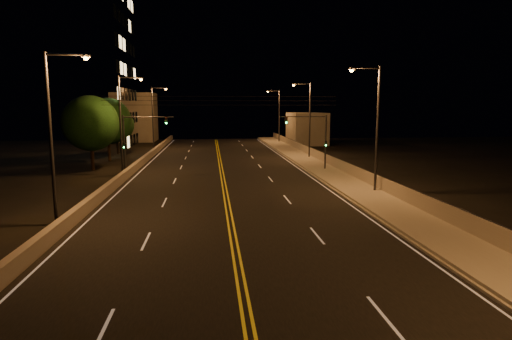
{
  "coord_description": "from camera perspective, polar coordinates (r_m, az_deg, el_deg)",
  "views": [
    {
      "loc": [
        -1.1,
        -11.19,
        6.88
      ],
      "look_at": [
        2.0,
        18.0,
        2.5
      ],
      "focal_mm": 30.0,
      "sensor_mm": 36.0,
      "label": 1
    }
  ],
  "objects": [
    {
      "name": "distant_building_left",
      "position": [
        88.7,
        -15.84,
        6.79
      ],
      "size": [
        8.0,
        8.0,
        9.48
      ],
      "primitive_type": "cube",
      "color": "gray",
      "rests_on": "ground"
    },
    {
      "name": "building_tower",
      "position": [
        66.14,
        -27.46,
        13.22
      ],
      "size": [
        24.0,
        15.0,
        27.96
      ],
      "color": "gray",
      "rests_on": "ground"
    },
    {
      "name": "tree_0",
      "position": [
        49.31,
        -21.2,
        5.82
      ],
      "size": [
        5.94,
        5.94,
        8.05
      ],
      "color": "black",
      "rests_on": "ground"
    },
    {
      "name": "streetlight_3",
      "position": [
        81.08,
        2.93,
        7.62
      ],
      "size": [
        2.55,
        0.28,
        9.89
      ],
      "color": "#2D2D33",
      "rests_on": "ground"
    },
    {
      "name": "tree_2",
      "position": [
        65.77,
        -18.07,
        5.77
      ],
      "size": [
        4.96,
        4.96,
        6.73
      ],
      "color": "black",
      "rests_on": "ground"
    },
    {
      "name": "parapet_rail",
      "position": [
        34.46,
        17.19,
        -1.17
      ],
      "size": [
        0.06,
        120.0,
        0.06
      ],
      "primitive_type": "cylinder",
      "rotation": [
        1.57,
        0.0,
        0.0
      ],
      "color": "black",
      "rests_on": "parapet_wall"
    },
    {
      "name": "distant_building_right",
      "position": [
        79.59,
        6.76,
        5.53
      ],
      "size": [
        6.0,
        10.0,
        5.71
      ],
      "primitive_type": "cube",
      "color": "gray",
      "rests_on": "ground"
    },
    {
      "name": "tree_1",
      "position": [
        57.18,
        -19.16,
        6.15
      ],
      "size": [
        5.87,
        5.87,
        7.96
      ],
      "color": "black",
      "rests_on": "ground"
    },
    {
      "name": "traffic_signal_left",
      "position": [
        44.91,
        -15.95,
        4.24
      ],
      "size": [
        5.11,
        0.31,
        6.0
      ],
      "color": "#2D2D33",
      "rests_on": "ground"
    },
    {
      "name": "traffic_signal_right",
      "position": [
        45.61,
        8.05,
        4.54
      ],
      "size": [
        5.11,
        0.31,
        6.0
      ],
      "color": "#2D2D33",
      "rests_on": "ground"
    },
    {
      "name": "streetlight_6",
      "position": [
        70.02,
        -13.42,
        7.27
      ],
      "size": [
        2.55,
        0.28,
        9.89
      ],
      "color": "#2D2D33",
      "rests_on": "ground"
    },
    {
      "name": "road",
      "position": [
        31.96,
        -3.96,
        -3.95
      ],
      "size": [
        18.0,
        120.0,
        0.02
      ],
      "primitive_type": "cube",
      "color": "black",
      "rests_on": "ground"
    },
    {
      "name": "streetlight_2",
      "position": [
        56.46,
        6.93,
        7.2
      ],
      "size": [
        2.55,
        0.28,
        9.89
      ],
      "color": "#2D2D33",
      "rests_on": "ground"
    },
    {
      "name": "streetlight_1",
      "position": [
        34.53,
        15.5,
        6.17
      ],
      "size": [
        2.55,
        0.28,
        9.89
      ],
      "color": "#2D2D33",
      "rests_on": "ground"
    },
    {
      "name": "sidewalk",
      "position": [
        34.06,
        14.54,
        -3.19
      ],
      "size": [
        3.6,
        120.0,
        0.3
      ],
      "primitive_type": "cube",
      "color": "gray",
      "rests_on": "ground"
    },
    {
      "name": "streetlight_4",
      "position": [
        27.01,
        -25.26,
        5.11
      ],
      "size": [
        2.55,
        0.28,
        9.89
      ],
      "color": "#2D2D33",
      "rests_on": "ground"
    },
    {
      "name": "parapet_wall",
      "position": [
        34.55,
        17.15,
        -2.03
      ],
      "size": [
        0.3,
        120.0,
        1.0
      ],
      "primitive_type": "cube",
      "color": "gray",
      "rests_on": "sidewalk"
    },
    {
      "name": "lane_markings",
      "position": [
        31.89,
        -3.95,
        -3.95
      ],
      "size": [
        17.32,
        116.0,
        0.0
      ],
      "color": "silver",
      "rests_on": "road"
    },
    {
      "name": "curb",
      "position": [
        33.46,
        11.54,
        -3.42
      ],
      "size": [
        0.14,
        120.0,
        0.15
      ],
      "primitive_type": "cube",
      "color": "gray",
      "rests_on": "ground"
    },
    {
      "name": "jersey_barrier",
      "position": [
        32.88,
        -20.32,
        -3.38
      ],
      "size": [
        0.45,
        120.0,
        0.84
      ],
      "primitive_type": "cube",
      "color": "gray",
      "rests_on": "ground"
    },
    {
      "name": "streetlight_5",
      "position": [
        45.74,
        -17.32,
        6.59
      ],
      "size": [
        2.55,
        0.28,
        9.89
      ],
      "color": "#2D2D33",
      "rests_on": "ground"
    },
    {
      "name": "overhead_wires",
      "position": [
        40.71,
        -4.57,
        9.19
      ],
      "size": [
        22.0,
        0.03,
        0.83
      ],
      "color": "black"
    }
  ]
}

